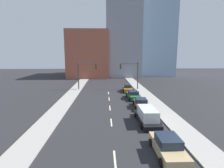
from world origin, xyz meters
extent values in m
cube|color=#9E9B93|center=(-7.42, 44.47, 0.07)|extent=(2.65, 88.93, 0.13)
cube|color=#9E9B93|center=(7.42, 44.47, 0.07)|extent=(2.65, 88.93, 0.13)
cube|color=beige|center=(0.00, 8.79, 0.00)|extent=(0.16, 2.40, 0.01)
cube|color=beige|center=(0.00, 16.16, 0.00)|extent=(0.16, 2.40, 0.01)
cube|color=beige|center=(0.00, 21.85, 0.00)|extent=(0.16, 2.40, 0.01)
cube|color=beige|center=(0.00, 27.33, 0.00)|extent=(0.16, 2.40, 0.01)
cube|color=beige|center=(0.00, 32.35, 0.00)|extent=(0.16, 2.40, 0.01)
cube|color=#9E513D|center=(-6.58, 61.68, 8.08)|extent=(14.00, 16.00, 16.16)
cube|color=gray|center=(5.89, 65.68, 15.22)|extent=(12.00, 20.00, 30.45)
cube|color=#8CADC6|center=(18.89, 69.68, 18.10)|extent=(13.00, 20.00, 36.21)
cylinder|color=#38383D|center=(-6.73, 36.16, 3.16)|extent=(0.24, 0.24, 6.32)
cylinder|color=#38383D|center=(-4.73, 36.16, 5.92)|extent=(4.00, 0.16, 0.16)
cube|color=#194C1E|center=(-2.73, 36.16, 5.29)|extent=(0.34, 0.32, 1.10)
cylinder|color=red|center=(-2.73, 35.99, 5.63)|extent=(0.22, 0.04, 0.22)
cylinder|color=#593F0C|center=(-2.73, 35.99, 5.29)|extent=(0.22, 0.04, 0.22)
cylinder|color=#0C3F14|center=(-2.73, 35.99, 4.95)|extent=(0.22, 0.04, 0.22)
cylinder|color=#38383D|center=(6.81, 36.16, 3.16)|extent=(0.24, 0.24, 6.32)
cylinder|color=#38383D|center=(4.81, 36.16, 5.92)|extent=(4.00, 0.16, 0.16)
cube|color=#194C1E|center=(2.81, 36.16, 5.29)|extent=(0.34, 0.32, 1.10)
cylinder|color=red|center=(2.81, 35.99, 5.63)|extent=(0.22, 0.04, 0.22)
cylinder|color=#593F0C|center=(2.81, 35.99, 5.29)|extent=(0.22, 0.04, 0.22)
cylinder|color=#0C3F14|center=(2.81, 35.99, 4.95)|extent=(0.22, 0.04, 0.22)
cube|color=tan|center=(4.20, 9.24, 0.53)|extent=(1.91, 4.68, 0.73)
cube|color=#1E2838|center=(4.20, 9.24, 1.22)|extent=(1.67, 2.11, 0.65)
cylinder|color=black|center=(3.24, 10.69, 0.30)|extent=(0.22, 0.61, 0.61)
cylinder|color=black|center=(5.18, 10.68, 0.30)|extent=(0.22, 0.61, 0.61)
cylinder|color=black|center=(3.22, 7.80, 0.30)|extent=(0.22, 0.61, 0.61)
cylinder|color=black|center=(5.17, 7.79, 0.30)|extent=(0.22, 0.61, 0.61)
cube|color=black|center=(4.17, 16.04, 0.41)|extent=(2.02, 5.87, 0.44)
cube|color=silver|center=(4.17, 15.74, 1.22)|extent=(1.77, 3.64, 1.17)
cylinder|color=black|center=(3.13, 17.85, 0.34)|extent=(0.23, 0.69, 0.69)
cylinder|color=black|center=(5.18, 17.86, 0.34)|extent=(0.23, 0.69, 0.69)
cylinder|color=black|center=(3.16, 14.21, 0.34)|extent=(0.23, 0.69, 0.69)
cylinder|color=black|center=(5.20, 14.23, 0.34)|extent=(0.23, 0.69, 0.69)
cube|color=brown|center=(4.69, 21.91, 0.49)|extent=(2.02, 4.61, 0.61)
cube|color=#1E2838|center=(4.69, 21.91, 1.08)|extent=(1.69, 2.11, 0.58)
cylinder|color=black|center=(3.80, 23.36, 0.33)|extent=(0.25, 0.68, 0.67)
cylinder|color=black|center=(5.69, 23.28, 0.33)|extent=(0.25, 0.68, 0.67)
cylinder|color=black|center=(3.68, 20.55, 0.33)|extent=(0.25, 0.68, 0.67)
cylinder|color=black|center=(5.57, 20.47, 0.33)|extent=(0.25, 0.68, 0.67)
cube|color=#1E6033|center=(4.37, 27.28, 0.52)|extent=(2.09, 4.88, 0.68)
cube|color=#1E2838|center=(4.37, 27.28, 1.17)|extent=(1.73, 2.24, 0.62)
cylinder|color=black|center=(3.34, 28.71, 0.32)|extent=(0.25, 0.65, 0.64)
cylinder|color=black|center=(5.23, 28.81, 0.32)|extent=(0.25, 0.65, 0.64)
cylinder|color=black|center=(3.50, 25.74, 0.32)|extent=(0.25, 0.65, 0.64)
cylinder|color=black|center=(5.39, 25.85, 0.32)|extent=(0.25, 0.65, 0.64)
cube|color=orange|center=(4.16, 33.71, 0.54)|extent=(1.94, 4.39, 0.70)
cube|color=#1E2838|center=(4.16, 33.71, 1.21)|extent=(1.61, 2.01, 0.64)
cylinder|color=black|center=(3.35, 35.09, 0.33)|extent=(0.26, 0.68, 0.67)
cylinder|color=black|center=(5.12, 35.00, 0.33)|extent=(0.26, 0.68, 0.67)
cylinder|color=black|center=(3.20, 32.43, 0.33)|extent=(0.26, 0.68, 0.67)
cylinder|color=black|center=(4.97, 32.34, 0.33)|extent=(0.26, 0.68, 0.67)
camera|label=1|loc=(-0.70, -3.31, 7.77)|focal=28.00mm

